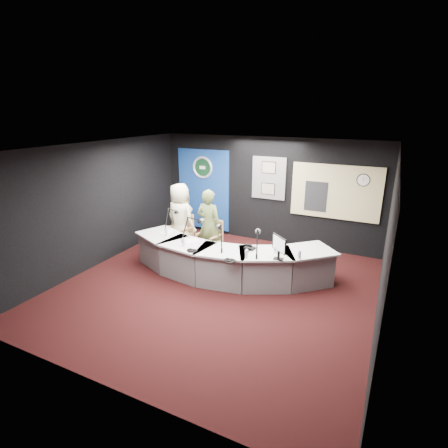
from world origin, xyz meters
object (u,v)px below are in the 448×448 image
at_px(armchair_left, 181,233).
at_px(person_man, 180,218).
at_px(armchair_right, 209,242).
at_px(broadcast_desk, 225,260).
at_px(person_woman, 209,225).

relative_size(armchair_left, person_man, 0.56).
distance_m(armchair_left, person_man, 0.39).
bearing_deg(person_man, armchair_right, -176.37).
bearing_deg(armchair_right, broadcast_desk, -27.37).
relative_size(broadcast_desk, person_woman, 2.61).
height_order(broadcast_desk, armchair_left, armchair_left).
xyz_separation_m(broadcast_desk, person_man, (-1.64, 0.83, 0.50)).
xyz_separation_m(person_man, person_woman, (0.90, -0.17, -0.01)).
bearing_deg(broadcast_desk, person_woman, 138.23).
distance_m(broadcast_desk, person_man, 1.91).
relative_size(person_man, person_woman, 1.01).
relative_size(armchair_left, person_woman, 0.56).
bearing_deg(armchair_right, armchair_left, -176.05).
xyz_separation_m(armchair_left, person_man, (0.00, 0.00, 0.39)).
bearing_deg(armchair_left, broadcast_desk, -6.87).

